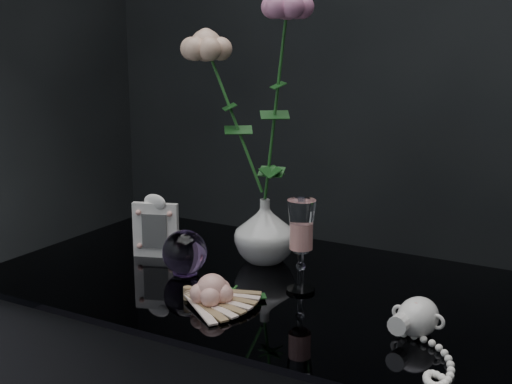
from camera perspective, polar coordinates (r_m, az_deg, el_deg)
The scene contains 8 objects.
vase at distance 1.42m, azimuth 0.71°, elevation -3.12°, with size 0.12×0.12×0.13m, color silver.
wine_glass at distance 1.26m, azimuth 3.63°, elevation -4.36°, with size 0.05×0.05×0.17m, color white, non-canonical shape.
picture_frame at distance 1.47m, azimuth -8.04°, elevation -2.68°, with size 0.10×0.08×0.13m, color white, non-canonical shape.
paperweight at distance 1.37m, azimuth -5.73°, elevation -4.81°, with size 0.09×0.09×0.09m, color #966FB4, non-canonical shape.
paper_fan at distance 1.25m, azimuth -5.49°, elevation -7.95°, with size 0.26×0.20×0.03m, color #FFF0CB, non-canonical shape.
loose_rose at distance 1.22m, azimuth -3.54°, elevation -7.82°, with size 0.12×0.16×0.06m, color #E8A496, non-canonical shape.
pearl_jar at distance 1.13m, azimuth 12.84°, elevation -9.59°, with size 0.21×0.22×0.06m, color white, non-canonical shape.
roses at distance 1.39m, azimuth -0.46°, elevation 7.78°, with size 0.26×0.11×0.45m.
Camera 1 is at (0.60, -1.04, 1.22)m, focal length 50.00 mm.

